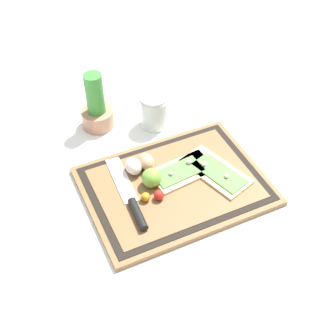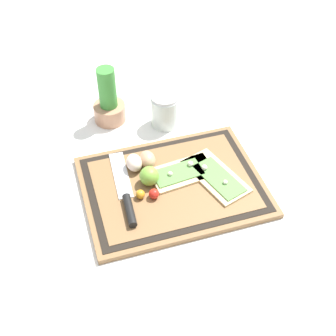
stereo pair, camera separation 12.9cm
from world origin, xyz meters
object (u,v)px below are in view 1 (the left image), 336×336
at_px(egg_brown, 146,162).
at_px(lime, 151,178).
at_px(pizza_slice_near, 216,172).
at_px(pizza_slice_far, 181,171).
at_px(cherry_tomato_red, 159,195).
at_px(knife, 133,203).
at_px(egg_pink, 133,166).
at_px(sauce_jar, 154,113).
at_px(cherry_tomato_yellow, 145,197).
at_px(herb_pot, 97,109).

bearing_deg(egg_brown, lime, -101.22).
distance_m(pizza_slice_near, pizza_slice_far, 0.10).
height_order(pizza_slice_near, cherry_tomato_red, cherry_tomato_red).
distance_m(pizza_slice_far, cherry_tomato_red, 0.11).
bearing_deg(lime, knife, -148.68).
distance_m(pizza_slice_near, egg_pink, 0.23).
distance_m(pizza_slice_near, sauce_jar, 0.29).
relative_size(egg_pink, cherry_tomato_yellow, 2.31).
bearing_deg(sauce_jar, egg_brown, -120.18).
xyz_separation_m(knife, egg_brown, (0.09, 0.11, 0.01)).
distance_m(pizza_slice_near, herb_pot, 0.42).
height_order(egg_pink, herb_pot, herb_pot).
bearing_deg(pizza_slice_far, lime, -176.01).
bearing_deg(egg_pink, cherry_tomato_yellow, -96.02).
height_order(pizza_slice_far, herb_pot, herb_pot).
distance_m(egg_pink, herb_pot, 0.26).
bearing_deg(herb_pot, knife, -95.13).
xyz_separation_m(pizza_slice_near, sauce_jar, (-0.06, 0.29, 0.02)).
bearing_deg(pizza_slice_near, cherry_tomato_yellow, -177.92).
relative_size(pizza_slice_near, knife, 0.79).
bearing_deg(cherry_tomato_yellow, cherry_tomato_red, -16.81).
bearing_deg(knife, herb_pot, 84.87).
xyz_separation_m(cherry_tomato_red, herb_pot, (-0.04, 0.38, 0.03)).
distance_m(cherry_tomato_red, herb_pot, 0.38).
relative_size(egg_pink, cherry_tomato_red, 2.08).
xyz_separation_m(pizza_slice_near, pizza_slice_far, (-0.09, 0.04, 0.00)).
xyz_separation_m(egg_pink, sauce_jar, (0.14, 0.18, 0.01)).
distance_m(egg_brown, lime, 0.07).
height_order(pizza_slice_far, lime, lime).
distance_m(cherry_tomato_yellow, herb_pot, 0.37).
height_order(egg_brown, egg_pink, same).
bearing_deg(pizza_slice_far, sauce_jar, 84.03).
bearing_deg(cherry_tomato_yellow, lime, 49.95).
xyz_separation_m(lime, sauce_jar, (0.12, 0.25, 0.00)).
distance_m(knife, sauce_jar, 0.35).
bearing_deg(pizza_slice_near, cherry_tomato_red, -174.31).
relative_size(knife, cherry_tomato_yellow, 11.21).
distance_m(knife, lime, 0.09).
relative_size(pizza_slice_near, cherry_tomato_yellow, 8.89).
bearing_deg(herb_pot, egg_brown, -77.78).
relative_size(herb_pot, sauce_jar, 1.75).
distance_m(knife, cherry_tomato_yellow, 0.04).
distance_m(egg_brown, cherry_tomato_yellow, 0.12).
height_order(knife, egg_brown, egg_brown).
relative_size(egg_pink, herb_pot, 0.31).
distance_m(pizza_slice_far, sauce_jar, 0.25).
height_order(pizza_slice_near, herb_pot, herb_pot).
xyz_separation_m(egg_brown, egg_pink, (-0.04, -0.00, 0.00)).
bearing_deg(pizza_slice_near, knife, -177.93).
bearing_deg(cherry_tomato_red, sauce_jar, 68.18).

